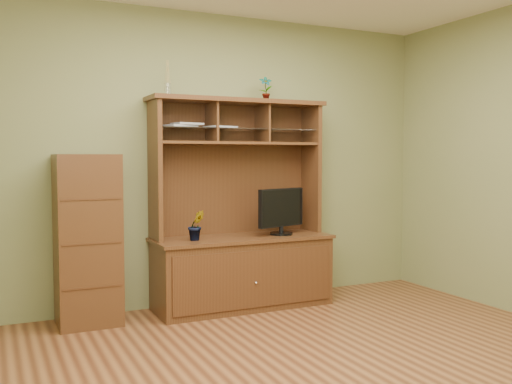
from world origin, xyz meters
TOP-DOWN VIEW (x-y plane):
  - room at (0.00, 0.00)m, footprint 4.54×4.04m
  - media_hutch at (0.17, 1.73)m, footprint 1.66×0.61m
  - monitor at (0.54, 1.65)m, footprint 0.53×0.21m
  - orchid_plant at (-0.29, 1.65)m, footprint 0.15×0.12m
  - top_plant at (0.46, 1.80)m, footprint 0.14×0.11m
  - reed_diffuser at (-0.49, 1.81)m, footprint 0.06×0.06m
  - magazines at (-0.24, 1.80)m, footprint 0.69×0.27m
  - side_cabinet at (-1.19, 1.76)m, footprint 0.50×0.45m

SIDE VIEW (x-z plane):
  - media_hutch at x=0.17m, z-range -0.43..1.47m
  - side_cabinet at x=-1.19m, z-range 0.00..1.40m
  - orchid_plant at x=-0.29m, z-range 0.65..0.91m
  - monitor at x=0.54m, z-range 0.66..1.09m
  - room at x=0.00m, z-range -0.02..2.72m
  - magazines at x=-0.24m, z-range 1.63..1.67m
  - top_plant at x=0.46m, z-range 1.90..2.13m
  - reed_diffuser at x=-0.49m, z-range 1.87..2.18m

